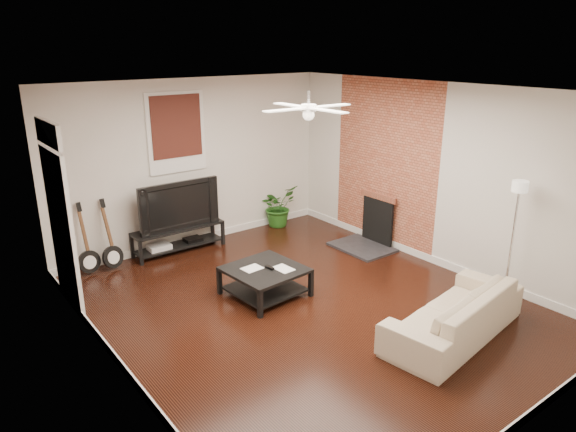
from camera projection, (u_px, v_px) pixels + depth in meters
name	position (u px, v px, depth m)	size (l,w,h in m)	color
room	(307.00, 205.00, 6.54)	(5.01, 6.01, 2.81)	black
brick_accent	(385.00, 164.00, 8.73)	(0.02, 2.20, 2.80)	#AA5136
fireplace	(370.00, 221.00, 8.86)	(0.80, 1.10, 0.92)	black
window_back	(177.00, 133.00, 8.43)	(1.00, 0.06, 1.30)	#3E1410
door_left	(61.00, 216.00, 6.60)	(0.08, 1.00, 2.50)	white
tv_stand	(179.00, 239.00, 8.74)	(1.53, 0.41, 0.43)	black
tv	(176.00, 204.00, 8.56)	(1.37, 0.18, 0.79)	black
coffee_table	(265.00, 282.00, 7.21)	(0.95, 0.95, 0.40)	black
sofa	(454.00, 312.00, 6.18)	(2.07, 0.81, 0.60)	tan
floor_lamp	(512.00, 243.00, 6.83)	(0.28, 0.28, 1.69)	silver
potted_plant	(278.00, 206.00, 9.91)	(0.70, 0.60, 0.77)	#225919
guitar_left	(86.00, 240.00, 7.75)	(0.34, 0.24, 1.11)	black
guitar_right	(110.00, 235.00, 7.93)	(0.34, 0.24, 1.11)	black
ceiling_fan	(309.00, 108.00, 6.16)	(1.24, 1.24, 0.32)	white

